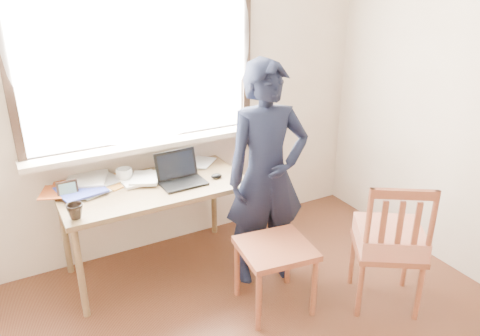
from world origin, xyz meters
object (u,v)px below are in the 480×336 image
mug_white (124,175)px  person (267,176)px  desk (154,195)px  mug_dark (75,211)px  laptop (180,175)px  work_chair (275,255)px  side_chair (389,240)px

mug_white → person: person is taller
desk → person: person is taller
mug_dark → person: 1.29m
desk → laptop: bearing=-9.5°
person → laptop: bearing=150.6°
mug_white → mug_dark: (-0.43, -0.42, 0.00)m
work_chair → person: bearing=68.5°
desk → person: size_ratio=0.81×
mug_white → laptop: bearing=-32.0°
laptop → person: size_ratio=0.20×
desk → side_chair: bearing=-42.5°
mug_white → mug_dark: size_ratio=1.15×
work_chair → person: 0.56m
mug_dark → laptop: bearing=14.2°
mug_dark → side_chair: 2.05m
desk → mug_white: size_ratio=11.03×
desk → laptop: 0.24m
mug_white → work_chair: 1.26m
work_chair → person: person is taller
side_chair → work_chair: bearing=153.5°
desk → mug_dark: size_ratio=12.70×
mug_white → person: (0.84, -0.64, 0.06)m
desk → side_chair: (1.23, -1.13, -0.14)m
laptop → mug_dark: (-0.79, -0.20, -0.00)m
mug_white → side_chair: 1.93m
mug_white → side_chair: size_ratio=0.13×
desk → laptop: laptop is taller
mug_dark → person: (1.27, -0.22, 0.06)m
side_chair → person: size_ratio=0.58×
laptop → mug_dark: laptop is taller
laptop → side_chair: bearing=-46.7°
mug_white → side_chair: (1.39, -1.32, -0.26)m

